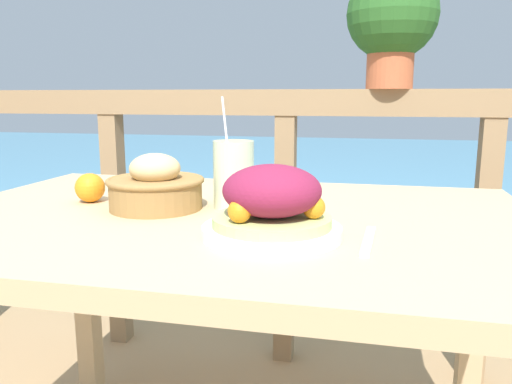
% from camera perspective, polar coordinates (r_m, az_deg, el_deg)
% --- Properties ---
extents(patio_table, '(1.29, 0.87, 0.75)m').
position_cam_1_polar(patio_table, '(1.08, -3.36, -7.12)').
color(patio_table, tan).
rests_on(patio_table, ground_plane).
extents(railing_fence, '(2.80, 0.08, 1.02)m').
position_cam_1_polar(railing_fence, '(1.81, 3.39, 1.59)').
color(railing_fence, '#937551').
rests_on(railing_fence, ground_plane).
extents(sea_backdrop, '(12.00, 4.00, 0.49)m').
position_cam_1_polar(sea_backdrop, '(4.34, 8.70, 0.77)').
color(sea_backdrop, teal).
rests_on(sea_backdrop, ground_plane).
extents(salad_plate, '(0.25, 0.25, 0.13)m').
position_cam_1_polar(salad_plate, '(0.87, 1.81, -1.63)').
color(salad_plate, white).
rests_on(salad_plate, patio_table).
extents(drink_glass, '(0.09, 0.09, 0.24)m').
position_cam_1_polar(drink_glass, '(1.10, -2.59, 2.02)').
color(drink_glass, beige).
rests_on(drink_glass, patio_table).
extents(bread_basket, '(0.21, 0.21, 0.12)m').
position_cam_1_polar(bread_basket, '(1.12, -11.40, 0.57)').
color(bread_basket, olive).
rests_on(bread_basket, patio_table).
extents(potted_plant, '(0.30, 0.30, 0.39)m').
position_cam_1_polar(potted_plant, '(1.78, 15.31, 18.51)').
color(potted_plant, '#B75B38').
rests_on(potted_plant, railing_fence).
extents(fork, '(0.03, 0.18, 0.00)m').
position_cam_1_polar(fork, '(0.87, 12.70, -5.45)').
color(fork, silver).
rests_on(fork, patio_table).
extents(orange_near_basket, '(0.07, 0.07, 0.07)m').
position_cam_1_polar(orange_near_basket, '(1.23, -18.44, 0.46)').
color(orange_near_basket, orange).
rests_on(orange_near_basket, patio_table).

